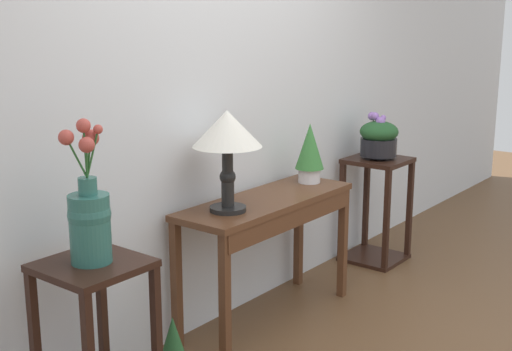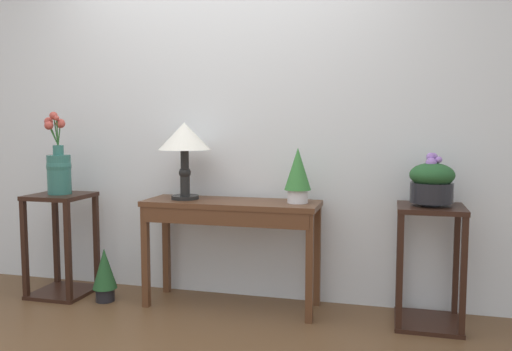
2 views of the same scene
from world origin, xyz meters
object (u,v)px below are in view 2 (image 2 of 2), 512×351
object	(u,v)px
pedestal_stand_right	(429,266)
table_lamp	(184,141)
pedestal_stand_left	(62,245)
console_table	(230,217)
flower_vase_tall_left	(59,167)
potted_plant_on_console	(298,173)
planter_bowl_wide_right	(432,182)
potted_plant_floor	(105,273)

from	to	relation	value
pedestal_stand_right	table_lamp	bearing A→B (deg)	179.75
pedestal_stand_right	pedestal_stand_left	bearing A→B (deg)	-178.43
console_table	flower_vase_tall_left	bearing A→B (deg)	-177.55
console_table	pedestal_stand_right	size ratio (longest dim) A/B	1.58
table_lamp	potted_plant_on_console	world-z (taller)	table_lamp
flower_vase_tall_left	planter_bowl_wide_right	bearing A→B (deg)	1.61
pedestal_stand_left	planter_bowl_wide_right	distance (m)	2.59
planter_bowl_wide_right	potted_plant_floor	bearing A→B (deg)	-176.54
table_lamp	planter_bowl_wide_right	bearing A→B (deg)	-0.22
pedestal_stand_right	potted_plant_floor	xyz separation A→B (m)	(-2.16, -0.13, -0.17)
potted_plant_on_console	planter_bowl_wide_right	distance (m)	0.82
table_lamp	planter_bowl_wide_right	xyz separation A→B (m)	(1.60, -0.01, -0.24)
pedestal_stand_left	flower_vase_tall_left	size ratio (longest dim) A/B	1.26
planter_bowl_wide_right	table_lamp	bearing A→B (deg)	179.78
console_table	pedestal_stand_left	xyz separation A→B (m)	(-1.27, -0.05, -0.25)
potted_plant_on_console	potted_plant_floor	distance (m)	1.52
table_lamp	potted_plant_floor	xyz separation A→B (m)	(-0.55, -0.14, -0.92)
planter_bowl_wide_right	pedestal_stand_right	bearing A→B (deg)	-90.71
console_table	potted_plant_on_console	bearing A→B (deg)	5.23
console_table	flower_vase_tall_left	size ratio (longest dim) A/B	2.01
planter_bowl_wide_right	potted_plant_floor	size ratio (longest dim) A/B	0.84
potted_plant_on_console	planter_bowl_wide_right	xyz separation A→B (m)	(0.82, -0.02, -0.03)
table_lamp	pedestal_stand_left	size ratio (longest dim) A/B	0.71
pedestal_stand_right	planter_bowl_wide_right	xyz separation A→B (m)	(0.00, 0.00, 0.52)
table_lamp	potted_plant_floor	distance (m)	1.08
table_lamp	pedestal_stand_left	bearing A→B (deg)	-175.32
console_table	planter_bowl_wide_right	xyz separation A→B (m)	(1.27, 0.02, 0.27)
potted_plant_on_console	planter_bowl_wide_right	size ratio (longest dim) A/B	1.13
pedestal_stand_left	planter_bowl_wide_right	xyz separation A→B (m)	(2.54, 0.07, 0.52)
potted_plant_on_console	potted_plant_floor	xyz separation A→B (m)	(-1.33, -0.15, -0.72)
console_table	pedestal_stand_left	distance (m)	1.29
table_lamp	planter_bowl_wide_right	world-z (taller)	table_lamp
console_table	table_lamp	world-z (taller)	table_lamp
table_lamp	potted_plant_on_console	distance (m)	0.80
table_lamp	potted_plant_on_console	xyz separation A→B (m)	(0.78, 0.02, -0.20)
console_table	pedestal_stand_left	size ratio (longest dim) A/B	1.59
pedestal_stand_left	potted_plant_floor	world-z (taller)	pedestal_stand_left
console_table	potted_plant_floor	distance (m)	0.99
table_lamp	flower_vase_tall_left	xyz separation A→B (m)	(-0.94, -0.08, -0.19)
potted_plant_on_console	table_lamp	bearing A→B (deg)	-178.73
table_lamp	potted_plant_floor	world-z (taller)	table_lamp
potted_plant_on_console	potted_plant_floor	bearing A→B (deg)	-173.42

